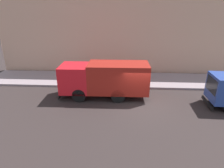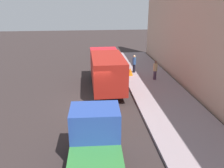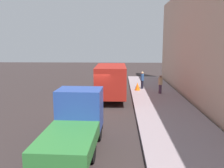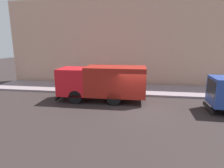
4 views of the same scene
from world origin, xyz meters
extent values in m
plane|color=#2F2525|center=(0.00, 0.00, 0.00)|extent=(80.00, 80.00, 0.00)
cube|color=gray|center=(5.14, 0.00, 0.09)|extent=(4.28, 30.00, 0.18)
cube|color=tan|center=(7.78, 0.00, 4.70)|extent=(0.50, 30.00, 9.39)
cube|color=red|center=(1.18, 5.16, 1.62)|extent=(2.36, 2.28, 2.15)
cube|color=black|center=(1.17, 6.27, 1.87)|extent=(1.95, 0.09, 1.20)
cube|color=maroon|center=(1.23, 1.65, 1.70)|extent=(2.40, 4.81, 2.33)
cube|color=black|center=(1.17, 6.35, 0.30)|extent=(2.23, 0.15, 0.24)
cylinder|color=black|center=(0.18, 4.70, 0.54)|extent=(0.32, 1.08, 1.08)
cylinder|color=black|center=(2.20, 4.73, 0.54)|extent=(0.32, 1.08, 1.08)
cylinder|color=black|center=(0.22, 1.64, 0.54)|extent=(0.32, 1.08, 1.08)
cylinder|color=black|center=(2.25, 1.66, 0.54)|extent=(0.32, 1.08, 1.08)
cube|color=#274498|center=(0.01, -5.98, 1.47)|extent=(2.19, 1.69, 1.96)
cube|color=black|center=(0.04, -5.19, 1.70)|extent=(1.80, 0.12, 1.10)
cube|color=black|center=(0.04, -5.11, 0.27)|extent=(2.06, 0.19, 0.24)
cylinder|color=black|center=(0.92, -6.33, 0.49)|extent=(0.33, 0.99, 0.98)
cylinder|color=#433147|center=(5.56, 3.94, 0.58)|extent=(0.37, 0.37, 0.80)
cylinder|color=tan|center=(5.56, 3.94, 1.30)|extent=(0.50, 0.50, 0.64)
sphere|color=brown|center=(5.56, 3.94, 1.72)|extent=(0.20, 0.20, 0.20)
cylinder|color=black|center=(4.14, 6.19, 0.58)|extent=(0.32, 0.32, 0.80)
cylinder|color=#2C528A|center=(4.14, 6.19, 1.30)|extent=(0.43, 0.43, 0.66)
sphere|color=tan|center=(4.14, 6.19, 1.75)|extent=(0.23, 0.23, 0.23)
cone|color=orange|center=(3.62, 5.33, 0.55)|extent=(0.52, 0.52, 0.74)
camera|label=1|loc=(-13.19, 1.33, 6.89)|focal=30.54mm
camera|label=2|loc=(-0.18, -15.08, 6.88)|focal=37.62mm
camera|label=3|loc=(2.01, -17.44, 4.67)|focal=38.73mm
camera|label=4|loc=(-13.48, -0.33, 4.80)|focal=30.21mm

